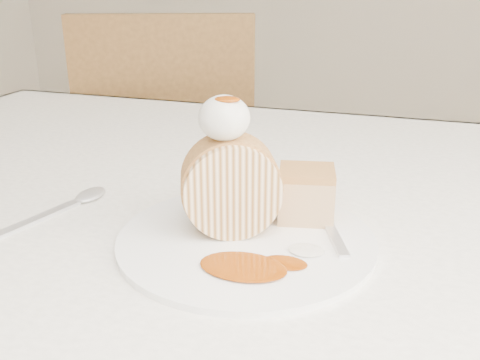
% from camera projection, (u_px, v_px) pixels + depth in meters
% --- Properties ---
extents(table, '(1.40, 0.90, 0.75)m').
position_uv_depth(table, '(238.00, 247.00, 0.74)').
color(table, white).
rests_on(table, ground).
extents(chair_far, '(0.56, 0.56, 0.93)m').
position_uv_depth(chair_far, '(171.00, 161.00, 1.47)').
color(chair_far, brown).
rests_on(chair_far, ground).
extents(plate, '(0.32, 0.32, 0.01)m').
position_uv_depth(plate, '(246.00, 239.00, 0.56)').
color(plate, white).
rests_on(plate, table).
extents(roulade_slice, '(0.11, 0.09, 0.10)m').
position_uv_depth(roulade_slice, '(231.00, 186.00, 0.56)').
color(roulade_slice, beige).
rests_on(roulade_slice, plate).
extents(cake_chunk, '(0.07, 0.07, 0.05)m').
position_uv_depth(cake_chunk, '(306.00, 197.00, 0.60)').
color(cake_chunk, '#BF8A48').
rests_on(cake_chunk, plate).
extents(whipped_cream, '(0.05, 0.05, 0.05)m').
position_uv_depth(whipped_cream, '(224.00, 118.00, 0.53)').
color(whipped_cream, white).
rests_on(whipped_cream, roulade_slice).
extents(caramel_drizzle, '(0.03, 0.02, 0.01)m').
position_uv_depth(caramel_drizzle, '(227.00, 93.00, 0.52)').
color(caramel_drizzle, '#863505').
rests_on(caramel_drizzle, whipped_cream).
extents(caramel_pool, '(0.09, 0.07, 0.00)m').
position_uv_depth(caramel_pool, '(243.00, 266.00, 0.50)').
color(caramel_pool, '#863505').
rests_on(caramel_pool, plate).
extents(fork, '(0.08, 0.16, 0.00)m').
position_uv_depth(fork, '(331.00, 230.00, 0.57)').
color(fork, silver).
rests_on(fork, plate).
extents(spoon, '(0.07, 0.18, 0.00)m').
position_uv_depth(spoon, '(27.00, 223.00, 0.60)').
color(spoon, silver).
rests_on(spoon, table).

